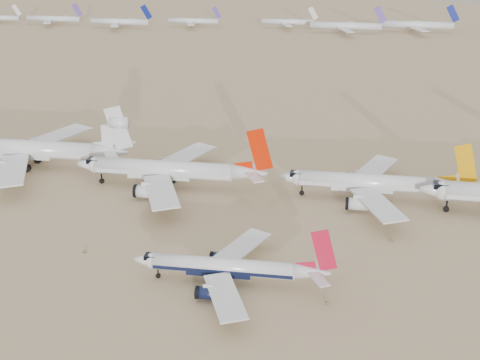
{
  "coord_description": "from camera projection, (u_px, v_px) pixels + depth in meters",
  "views": [
    {
      "loc": [
        25.25,
        -111.71,
        71.21
      ],
      "look_at": [
        0.02,
        45.74,
        7.0
      ],
      "focal_mm": 50.0,
      "sensor_mm": 36.0,
      "label": 1
    }
  ],
  "objects": [
    {
      "name": "row2_white_trijet",
      "position": [
        35.0,
        149.0,
        197.71
      ],
      "size": [
        57.5,
        56.19,
        20.37
      ],
      "color": "silver",
      "rests_on": "ground"
    },
    {
      "name": "main_airliner",
      "position": [
        232.0,
        268.0,
        136.0
      ],
      "size": [
        39.49,
        38.57,
        13.94
      ],
      "color": "silver",
      "rests_on": "ground"
    },
    {
      "name": "ground",
      "position": [
        204.0,
        297.0,
        132.62
      ],
      "size": [
        7000.0,
        7000.0,
        0.0
      ],
      "primitive_type": "plane",
      "color": "#947E56",
      "rests_on": "ground"
    },
    {
      "name": "distant_storage_row",
      "position": [
        388.0,
        27.0,
        416.92
      ],
      "size": [
        618.29,
        58.36,
        15.5
      ],
      "color": "silver",
      "rests_on": "ground"
    },
    {
      "name": "row2_gold_tail",
      "position": [
        374.0,
        183.0,
        175.88
      ],
      "size": [
        48.04,
        46.98,
        17.11
      ],
      "color": "silver",
      "rests_on": "ground"
    },
    {
      "name": "row2_orange_tail",
      "position": [
        172.0,
        170.0,
        183.43
      ],
      "size": [
        52.04,
        50.91,
        18.56
      ],
      "color": "silver",
      "rests_on": "ground"
    }
  ]
}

